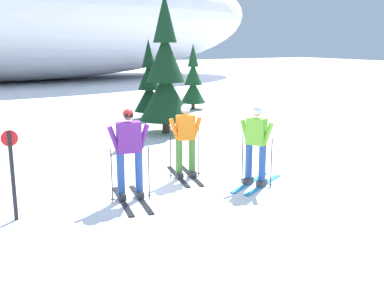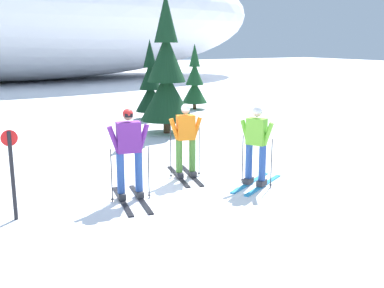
{
  "view_description": "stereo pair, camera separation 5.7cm",
  "coord_description": "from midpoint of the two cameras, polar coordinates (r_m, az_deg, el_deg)",
  "views": [
    {
      "loc": [
        -3.79,
        -8.46,
        3.08
      ],
      "look_at": [
        0.9,
        -0.24,
        0.95
      ],
      "focal_mm": 42.97,
      "sensor_mm": 36.0,
      "label": 1
    },
    {
      "loc": [
        -3.74,
        -8.48,
        3.08
      ],
      "look_at": [
        0.9,
        -0.24,
        0.95
      ],
      "focal_mm": 42.97,
      "sensor_mm": 36.0,
      "label": 2
    }
  ],
  "objects": [
    {
      "name": "pine_tree_far_right",
      "position": [
        21.17,
        0.4,
        7.69
      ],
      "size": [
        1.15,
        1.15,
        2.97
      ],
      "color": "#47301E",
      "rests_on": "ground"
    },
    {
      "name": "trail_marker_post",
      "position": [
        8.5,
        -21.26,
        -3.01
      ],
      "size": [
        0.28,
        0.07,
        1.61
      ],
      "color": "black",
      "rests_on": "ground"
    },
    {
      "name": "pine_tree_right",
      "position": [
        18.53,
        -5.09,
        7.17
      ],
      "size": [
        1.22,
        1.22,
        3.15
      ],
      "color": "#47301E",
      "rests_on": "ground"
    },
    {
      "name": "skier_lime_jacket",
      "position": [
        9.9,
        8.14,
        -0.12
      ],
      "size": [
        1.72,
        1.18,
        1.74
      ],
      "color": "#2893CC",
      "rests_on": "ground"
    },
    {
      "name": "snow_ridge_background",
      "position": [
        39.35,
        -20.91,
        15.17
      ],
      "size": [
        40.84,
        19.96,
        10.7
      ],
      "primitive_type": "ellipsoid",
      "color": "white",
      "rests_on": "ground"
    },
    {
      "name": "pine_tree_center_right",
      "position": [
        15.5,
        -3.08,
        8.42
      ],
      "size": [
        1.79,
        1.79,
        4.63
      ],
      "color": "#47301E",
      "rests_on": "ground"
    },
    {
      "name": "ground_plane",
      "position": [
        9.77,
        -5.13,
        -5.75
      ],
      "size": [
        120.0,
        120.0,
        0.0
      ],
      "primitive_type": "plane",
      "color": "white"
    },
    {
      "name": "skier_purple_jacket",
      "position": [
        9.01,
        -7.63,
        -0.99
      ],
      "size": [
        0.83,
        1.81,
        1.82
      ],
      "color": "black",
      "rests_on": "ground"
    },
    {
      "name": "skier_orange_jacket",
      "position": [
        10.39,
        -0.64,
        0.5
      ],
      "size": [
        0.8,
        1.78,
        1.71
      ],
      "color": "black",
      "rests_on": "ground"
    }
  ]
}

